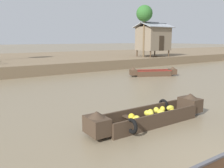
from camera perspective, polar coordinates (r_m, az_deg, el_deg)
The scene contains 6 objects.
ground_plane at distance 13.57m, azimuth -10.24°, elevation -2.88°, with size 300.00×300.00×0.00m, color #7A6B51.
riverbank_strip at distance 30.73m, azimuth -24.34°, elevation 4.74°, with size 160.00×20.00×0.98m, color #756047.
banana_boat at distance 9.13m, azimuth 9.08°, elevation -7.44°, with size 5.19×1.71×0.88m.
fishing_skiff_distant at distance 21.08m, azimuth 9.77°, elevation 2.71°, with size 4.00×2.51×0.78m.
stilt_house_mid_left at distance 31.06m, azimuth 9.82°, elevation 10.74°, with size 4.24×3.39×4.27m.
palm_tree_far at distance 29.81m, azimuth 7.74°, elevation 16.18°, with size 1.93×1.93×6.16m.
Camera 1 is at (-5.35, -2.07, 3.12)m, focal length 38.30 mm.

